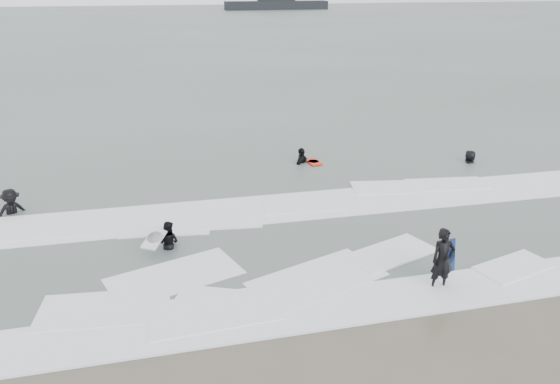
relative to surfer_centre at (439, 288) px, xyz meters
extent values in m
plane|color=brown|center=(-3.33, 0.32, 0.00)|extent=(320.00, 320.00, 0.00)
plane|color=#47544C|center=(-3.33, 80.32, 0.06)|extent=(320.00, 320.00, 0.00)
imported|color=black|center=(0.00, 0.00, 0.00)|extent=(0.67, 0.44, 1.82)
imported|color=black|center=(-7.22, 4.07, 0.00)|extent=(0.90, 0.85, 1.48)
imported|color=black|center=(-12.64, 7.91, 0.00)|extent=(1.38, 1.19, 1.85)
imported|color=black|center=(-0.96, 11.30, 0.00)|extent=(1.11, 1.12, 1.90)
imported|color=black|center=(6.60, 9.61, 0.00)|extent=(0.96, 1.03, 1.77)
cube|color=white|center=(-3.33, -0.28, 0.03)|extent=(30.03, 2.32, 0.07)
cube|color=white|center=(-3.33, 6.32, 0.04)|extent=(30.00, 2.60, 0.09)
cube|color=black|center=(24.07, 131.70, 1.09)|extent=(26.20, 4.68, 2.06)
camera|label=1|loc=(-7.16, -11.76, 8.04)|focal=35.00mm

